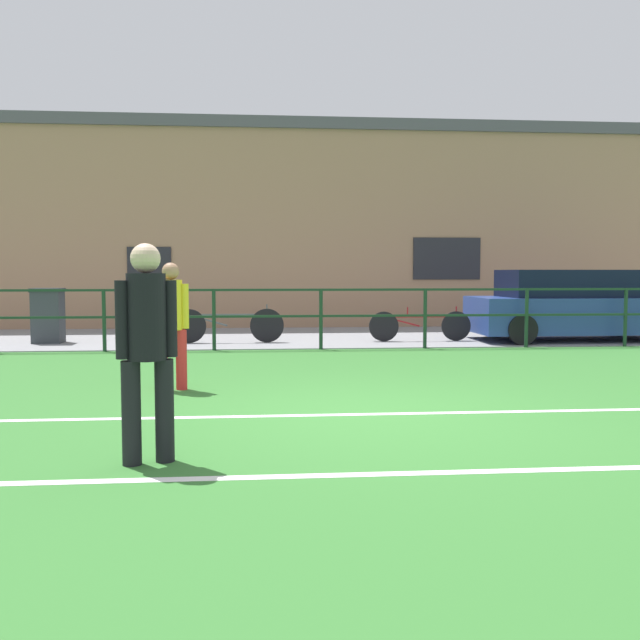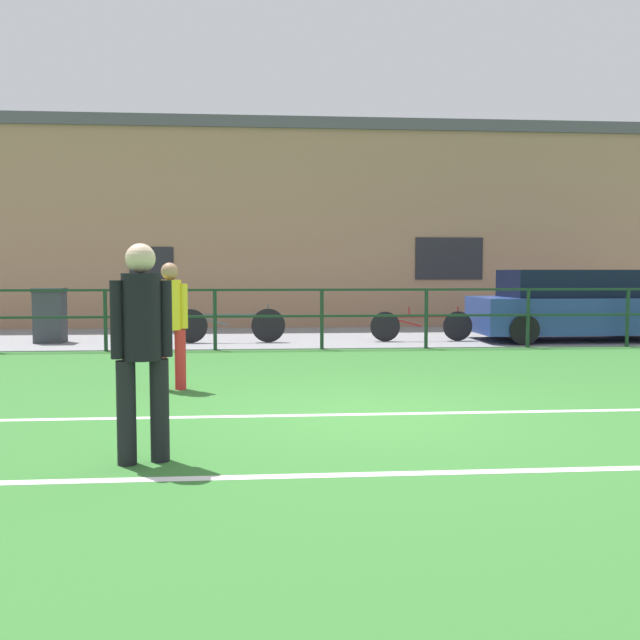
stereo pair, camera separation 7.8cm
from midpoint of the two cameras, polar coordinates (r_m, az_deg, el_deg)
name	(u,v)px [view 1 (the left image)]	position (r m, az deg, el deg)	size (l,w,h in m)	color
ground	(372,416)	(7.21, 3.99, -7.87)	(60.00, 44.00, 0.04)	#33702D
field_line_touchline	(372,414)	(7.18, 4.03, -7.73)	(36.00, 0.11, 0.00)	white
field_line_hash	(419,473)	(5.18, 7.74, -12.37)	(36.00, 0.11, 0.00)	white
pavement_strip	(311,337)	(15.58, -0.88, -1.38)	(48.00, 5.00, 0.02)	gray
perimeter_fence	(321,310)	(13.04, -0.10, 0.84)	(36.07, 0.07, 1.15)	#193823
clubhouse_facade	(301,226)	(19.24, -1.68, 7.73)	(28.00, 2.56, 5.43)	#A37A5B
player_goalkeeper	(147,339)	(5.40, -14.47, -1.55)	(0.44, 0.29, 1.67)	black
player_striker	(171,318)	(8.73, -12.40, 0.17)	(0.43, 0.28, 1.57)	red
parked_car_red	(572,307)	(15.59, 19.88, 1.05)	(4.31, 1.87, 1.49)	#28428E
bicycle_parked_0	(228,325)	(14.23, -7.74, -0.42)	(2.27, 0.04, 0.78)	black
bicycle_parked_1	(420,326)	(14.59, 8.07, -0.46)	(2.16, 0.04, 0.72)	black
trash_bin_0	(48,315)	(15.13, -21.62, 0.36)	(0.60, 0.51, 1.11)	#33383D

